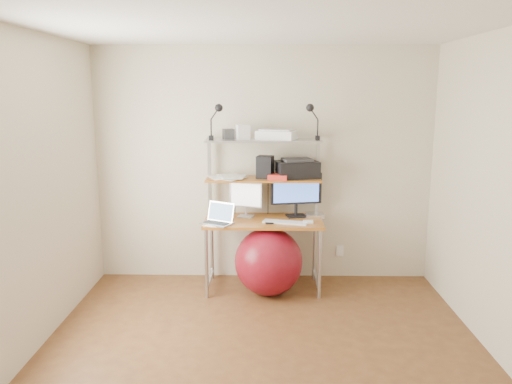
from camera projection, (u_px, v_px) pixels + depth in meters
room at (263, 202)px, 3.59m from camera, size 3.60×3.60×3.60m
computer_desk at (263, 198)px, 5.12m from camera, size 1.20×0.60×1.57m
wall_outlet at (340, 251)px, 5.51m from camera, size 0.08×0.01×0.12m
monitor_silver at (246, 197)px, 5.19m from camera, size 0.35×0.17×0.39m
monitor_black at (296, 191)px, 5.19m from camera, size 0.53×0.19×0.54m
laptop at (219, 219)px, 4.96m from camera, size 0.37×0.35×0.26m
keyboard at (285, 222)px, 4.98m from camera, size 0.46×0.24×0.01m
mouse at (308, 222)px, 4.97m from camera, size 0.10×0.06×0.03m
mac_mini at (315, 215)px, 5.22m from camera, size 0.19×0.19×0.04m
phone at (269, 222)px, 5.00m from camera, size 0.10×0.16×0.01m
printer at (297, 169)px, 5.15m from camera, size 0.48×0.38×0.20m
nas_cube at (265, 167)px, 5.12m from camera, size 0.19×0.19×0.23m
red_box at (278, 177)px, 5.04m from camera, size 0.22×0.17×0.05m
scanner at (277, 134)px, 5.07m from camera, size 0.44×0.36×0.10m
box_white at (243, 132)px, 5.05m from camera, size 0.15×0.14×0.15m
box_grey at (228, 134)px, 5.08m from camera, size 0.13×0.13×0.10m
clip_lamp_left at (217, 114)px, 4.95m from camera, size 0.14×0.08×0.36m
clip_lamp_right at (312, 114)px, 4.93m from camera, size 0.14×0.08×0.36m
exercise_ball at (269, 262)px, 5.04m from camera, size 0.69×0.69×0.69m
paper_stack at (229, 177)px, 5.15m from camera, size 0.44×0.42×0.02m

